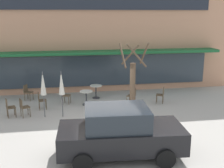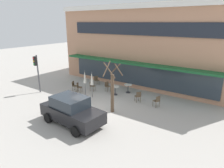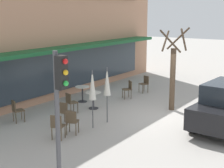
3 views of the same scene
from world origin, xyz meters
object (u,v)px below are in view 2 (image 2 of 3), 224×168
at_px(cafe_chair_1, 92,85).
at_px(cafe_chair_2, 96,80).
at_px(cafe_chair_3, 157,100).
at_px(cafe_chair_5, 107,86).
at_px(traffic_light_pole, 37,68).
at_px(cafe_chair_4, 138,96).
at_px(cafe_chair_6, 79,87).
at_px(parked_sedan, 71,110).
at_px(street_tree, 112,90).
at_px(patio_umbrella_green_folded, 92,79).
at_px(cafe_table_streetside, 115,89).
at_px(patio_umbrella_cream_folded, 85,77).
at_px(cafe_table_near_wall, 128,87).
at_px(cafe_chair_0, 74,85).

relative_size(cafe_chair_1, cafe_chair_2, 1.00).
xyz_separation_m(cafe_chair_1, cafe_chair_3, (6.41, -0.01, 0.00)).
bearing_deg(cafe_chair_5, traffic_light_pole, -141.20).
bearing_deg(cafe_chair_4, cafe_chair_2, 163.59).
xyz_separation_m(cafe_chair_6, parked_sedan, (3.80, -4.46, 0.35)).
relative_size(parked_sedan, street_tree, 1.18).
distance_m(patio_umbrella_green_folded, cafe_chair_6, 2.15).
bearing_deg(cafe_chair_1, parked_sedan, -60.56).
xyz_separation_m(cafe_table_streetside, patio_umbrella_cream_folded, (-2.08, -1.55, 1.11)).
distance_m(patio_umbrella_cream_folded, street_tree, 4.16).
xyz_separation_m(patio_umbrella_green_folded, parked_sedan, (1.97, -4.21, -0.75)).
distance_m(cafe_table_near_wall, cafe_chair_3, 3.75).
relative_size(cafe_chair_5, traffic_light_pole, 0.26).
xyz_separation_m(patio_umbrella_green_folded, traffic_light_pole, (-4.71, -1.89, 0.67)).
distance_m(cafe_table_near_wall, cafe_chair_2, 3.87).
distance_m(patio_umbrella_green_folded, cafe_chair_0, 2.74).
bearing_deg(cafe_table_near_wall, patio_umbrella_cream_folded, -135.35).
distance_m(patio_umbrella_green_folded, cafe_chair_5, 2.27).
height_order(cafe_chair_4, traffic_light_pole, traffic_light_pole).
bearing_deg(cafe_chair_1, cafe_chair_4, 0.51).
bearing_deg(cafe_chair_3, patio_umbrella_cream_folded, -169.27).
bearing_deg(cafe_chair_4, cafe_table_near_wall, 140.86).
height_order(cafe_table_streetside, patio_umbrella_cream_folded, patio_umbrella_cream_folded).
height_order(cafe_table_near_wall, cafe_chair_4, cafe_chair_4).
relative_size(cafe_chair_0, cafe_chair_3, 1.00).
bearing_deg(cafe_chair_0, cafe_chair_5, 32.50).
relative_size(patio_umbrella_green_folded, cafe_chair_6, 2.47).
xyz_separation_m(cafe_chair_2, cafe_chair_6, (0.16, -2.70, 0.00)).
relative_size(cafe_chair_3, street_tree, 0.25).
xyz_separation_m(cafe_chair_0, cafe_chair_1, (1.38, 0.91, 0.00)).
distance_m(cafe_table_streetside, street_tree, 3.68).
bearing_deg(traffic_light_pole, cafe_table_streetside, 30.54).
xyz_separation_m(cafe_table_near_wall, cafe_chair_5, (-1.76, -0.77, 0.01)).
xyz_separation_m(cafe_chair_1, traffic_light_pole, (-3.60, -3.13, 1.77)).
bearing_deg(traffic_light_pole, cafe_chair_1, 41.01).
height_order(cafe_table_near_wall, cafe_chair_0, cafe_chair_0).
height_order(cafe_chair_1, traffic_light_pole, traffic_light_pole).
bearing_deg(parked_sedan, patio_umbrella_green_folded, 115.11).
distance_m(cafe_chair_4, parked_sedan, 5.77).
relative_size(cafe_table_streetside, cafe_chair_5, 0.85).
relative_size(cafe_chair_1, traffic_light_pole, 0.26).
xyz_separation_m(patio_umbrella_green_folded, cafe_chair_5, (0.12, 1.98, -1.10)).
bearing_deg(cafe_chair_1, cafe_table_near_wall, 26.96).
relative_size(cafe_chair_0, cafe_chair_2, 1.00).
height_order(patio_umbrella_cream_folded, cafe_chair_2, patio_umbrella_cream_folded).
xyz_separation_m(cafe_chair_2, traffic_light_pole, (-2.72, -4.85, 1.77)).
height_order(cafe_table_streetside, patio_umbrella_green_folded, patio_umbrella_green_folded).
xyz_separation_m(cafe_chair_2, cafe_chair_4, (5.68, -1.67, 0.00)).
bearing_deg(cafe_table_near_wall, cafe_chair_5, -156.33).
distance_m(cafe_table_streetside, cafe_chair_3, 4.08).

